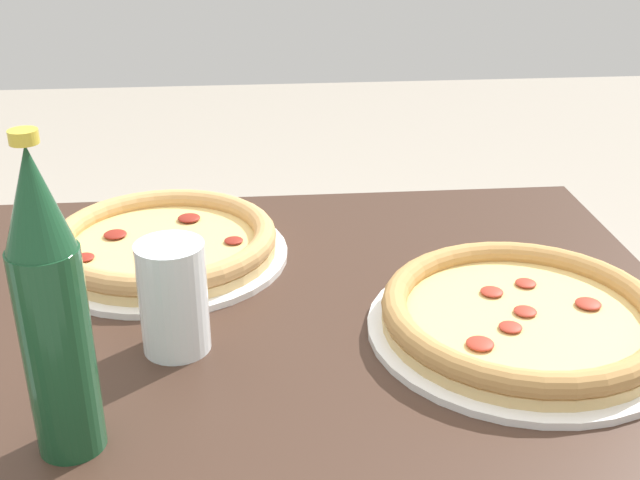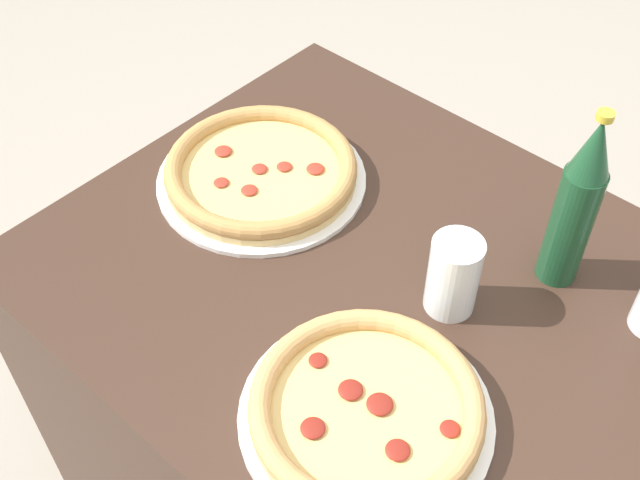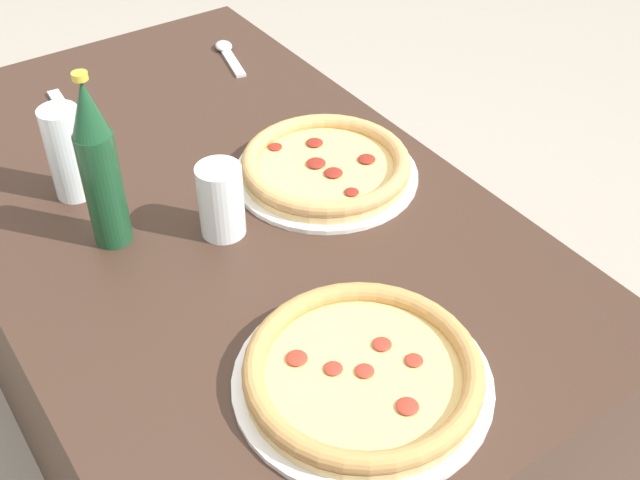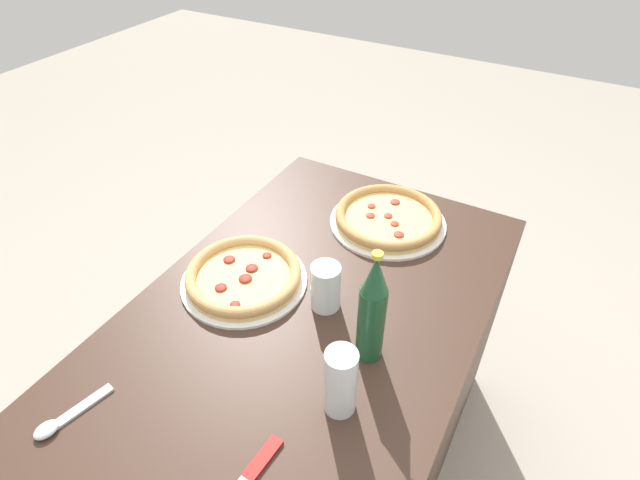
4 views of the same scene
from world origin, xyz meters
The scene contains 8 objects.
ground_plane centered at (0.00, 0.00, 0.00)m, with size 8.00×8.00×0.00m, color #A89E8E.
table centered at (0.00, 0.00, 0.37)m, with size 1.27×0.75×0.74m.
pizza_margherita centered at (0.05, 0.18, 0.76)m, with size 0.31×0.31×0.04m.
pizza_salami centered at (0.43, -0.03, 0.76)m, with size 0.32×0.32×0.04m.
glass_iced_tea centered at (-0.14, -0.18, 0.81)m, with size 0.06×0.06×0.16m.
glass_lemonade centered at (0.08, -0.03, 0.79)m, with size 0.07×0.07×0.12m.
beer_bottle centered at (0.00, -0.18, 0.87)m, with size 0.06×0.06×0.28m.
spoon centered at (-0.42, 0.26, 0.75)m, with size 0.15×0.06×0.02m.
Camera 4 is at (-0.63, -0.41, 1.59)m, focal length 28.00 mm.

